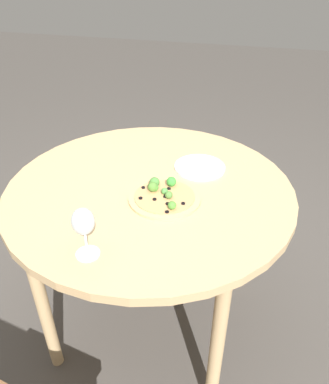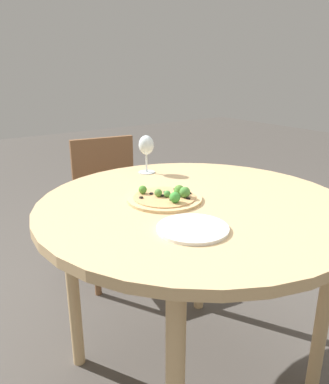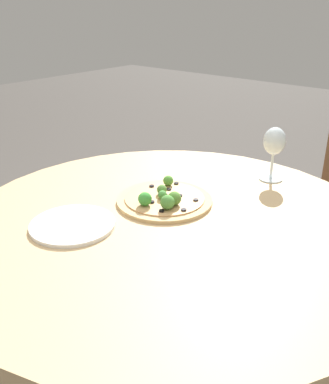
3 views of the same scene
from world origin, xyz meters
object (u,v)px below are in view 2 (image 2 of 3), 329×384
at_px(wine_glass, 146,147).
at_px(plate_near, 193,228).
at_px(pizza, 166,197).
at_px(chair, 111,202).

xyz_separation_m(wine_glass, plate_near, (0.23, 0.59, -0.11)).
relative_size(pizza, plate_near, 1.26).
height_order(chair, plate_near, chair).
bearing_deg(pizza, plate_near, 70.75).
xyz_separation_m(chair, wine_glass, (0.10, 0.54, 0.43)).
relative_size(pizza, wine_glass, 1.59).
distance_m(pizza, plate_near, 0.26).
bearing_deg(chair, pizza, -95.23).
xyz_separation_m(chair, plate_near, (0.32, 1.13, 0.32)).
bearing_deg(wine_glass, pizza, 67.50).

